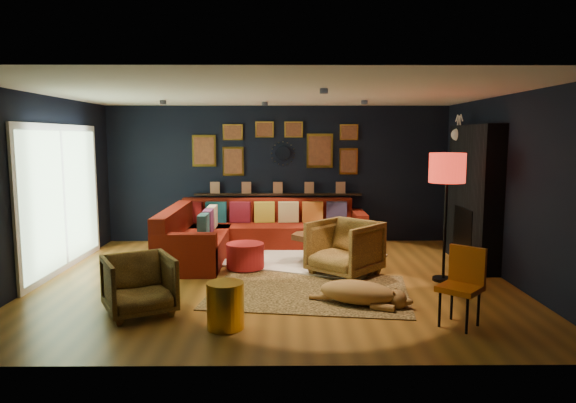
{
  "coord_description": "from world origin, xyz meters",
  "views": [
    {
      "loc": [
        0.12,
        -7.07,
        2.01
      ],
      "look_at": [
        0.18,
        0.3,
        1.08
      ],
      "focal_mm": 32.0,
      "sensor_mm": 36.0,
      "label": 1
    }
  ],
  "objects_px": {
    "coffee_table": "(318,239)",
    "pouf": "(245,256)",
    "sectional": "(242,234)",
    "gold_stool": "(225,305)",
    "armchair_left": "(139,282)",
    "floor_lamp": "(447,173)",
    "armchair_right": "(345,245)",
    "dog": "(357,288)",
    "orange_chair": "(463,280)"
  },
  "relations": [
    {
      "from": "coffee_table",
      "to": "pouf",
      "type": "relative_size",
      "value": 1.59
    },
    {
      "from": "sectional",
      "to": "coffee_table",
      "type": "bearing_deg",
      "value": -33.36
    },
    {
      "from": "gold_stool",
      "to": "coffee_table",
      "type": "bearing_deg",
      "value": 67.36
    },
    {
      "from": "gold_stool",
      "to": "armchair_left",
      "type": "bearing_deg",
      "value": 156.7
    },
    {
      "from": "pouf",
      "to": "gold_stool",
      "type": "relative_size",
      "value": 1.16
    },
    {
      "from": "gold_stool",
      "to": "floor_lamp",
      "type": "height_order",
      "value": "floor_lamp"
    },
    {
      "from": "coffee_table",
      "to": "armchair_right",
      "type": "distance_m",
      "value": 0.8
    },
    {
      "from": "dog",
      "to": "pouf",
      "type": "bearing_deg",
      "value": 153.54
    },
    {
      "from": "floor_lamp",
      "to": "coffee_table",
      "type": "bearing_deg",
      "value": 149.12
    },
    {
      "from": "armchair_left",
      "to": "dog",
      "type": "height_order",
      "value": "armchair_left"
    },
    {
      "from": "sectional",
      "to": "dog",
      "type": "xyz_separation_m",
      "value": [
        1.61,
        -2.91,
        -0.11
      ]
    },
    {
      "from": "pouf",
      "to": "floor_lamp",
      "type": "relative_size",
      "value": 0.32
    },
    {
      "from": "pouf",
      "to": "sectional",
      "type": "bearing_deg",
      "value": 96.53
    },
    {
      "from": "orange_chair",
      "to": "floor_lamp",
      "type": "bearing_deg",
      "value": 121.22
    },
    {
      "from": "armchair_right",
      "to": "gold_stool",
      "type": "xyz_separation_m",
      "value": [
        -1.5,
        -2.08,
        -0.2
      ]
    },
    {
      "from": "pouf",
      "to": "orange_chair",
      "type": "xyz_separation_m",
      "value": [
        2.5,
        -2.33,
        0.28
      ]
    },
    {
      "from": "sectional",
      "to": "dog",
      "type": "distance_m",
      "value": 3.33
    },
    {
      "from": "gold_stool",
      "to": "armchair_right",
      "type": "bearing_deg",
      "value": 54.19
    },
    {
      "from": "pouf",
      "to": "dog",
      "type": "height_order",
      "value": "dog"
    },
    {
      "from": "pouf",
      "to": "dog",
      "type": "distance_m",
      "value": 2.23
    },
    {
      "from": "gold_stool",
      "to": "floor_lamp",
      "type": "relative_size",
      "value": 0.28
    },
    {
      "from": "sectional",
      "to": "gold_stool",
      "type": "relative_size",
      "value": 6.89
    },
    {
      "from": "armchair_left",
      "to": "floor_lamp",
      "type": "xyz_separation_m",
      "value": [
        3.89,
        1.35,
        1.14
      ]
    },
    {
      "from": "coffee_table",
      "to": "pouf",
      "type": "height_order",
      "value": "coffee_table"
    },
    {
      "from": "sectional",
      "to": "pouf",
      "type": "xyz_separation_m",
      "value": [
        0.14,
        -1.24,
        -0.1
      ]
    },
    {
      "from": "orange_chair",
      "to": "armchair_left",
      "type": "bearing_deg",
      "value": -143.65
    },
    {
      "from": "dog",
      "to": "coffee_table",
      "type": "bearing_deg",
      "value": 121.25
    },
    {
      "from": "pouf",
      "to": "floor_lamp",
      "type": "bearing_deg",
      "value": -12.28
    },
    {
      "from": "floor_lamp",
      "to": "gold_stool",
      "type": "bearing_deg",
      "value": -148.01
    },
    {
      "from": "orange_chair",
      "to": "dog",
      "type": "relative_size",
      "value": 0.67
    },
    {
      "from": "sectional",
      "to": "armchair_right",
      "type": "height_order",
      "value": "armchair_right"
    },
    {
      "from": "coffee_table",
      "to": "armchair_right",
      "type": "xyz_separation_m",
      "value": [
        0.33,
        -0.72,
        0.06
      ]
    },
    {
      "from": "floor_lamp",
      "to": "dog",
      "type": "xyz_separation_m",
      "value": [
        -1.36,
        -1.05,
        -1.31
      ]
    },
    {
      "from": "sectional",
      "to": "dog",
      "type": "height_order",
      "value": "sectional"
    },
    {
      "from": "coffee_table",
      "to": "orange_chair",
      "type": "bearing_deg",
      "value": -63.4
    },
    {
      "from": "armchair_left",
      "to": "coffee_table",
      "type": "bearing_deg",
      "value": 18.39
    },
    {
      "from": "pouf",
      "to": "dog",
      "type": "relative_size",
      "value": 0.46
    },
    {
      "from": "orange_chair",
      "to": "floor_lamp",
      "type": "xyz_separation_m",
      "value": [
        0.33,
        1.71,
        1.02
      ]
    },
    {
      "from": "sectional",
      "to": "dog",
      "type": "relative_size",
      "value": 2.72
    },
    {
      "from": "coffee_table",
      "to": "armchair_right",
      "type": "bearing_deg",
      "value": -65.4
    },
    {
      "from": "armchair_right",
      "to": "orange_chair",
      "type": "height_order",
      "value": "armchair_right"
    },
    {
      "from": "armchair_left",
      "to": "gold_stool",
      "type": "distance_m",
      "value": 1.13
    },
    {
      "from": "coffee_table",
      "to": "gold_stool",
      "type": "xyz_separation_m",
      "value": [
        -1.17,
        -2.8,
        -0.14
      ]
    },
    {
      "from": "armchair_right",
      "to": "pouf",
      "type": "bearing_deg",
      "value": -149.65
    },
    {
      "from": "gold_stool",
      "to": "orange_chair",
      "type": "relative_size",
      "value": 0.59
    },
    {
      "from": "coffee_table",
      "to": "orange_chair",
      "type": "height_order",
      "value": "orange_chair"
    },
    {
      "from": "coffee_table",
      "to": "orange_chair",
      "type": "xyz_separation_m",
      "value": [
        1.36,
        -2.72,
        0.11
      ]
    },
    {
      "from": "armchair_left",
      "to": "armchair_right",
      "type": "distance_m",
      "value": 3.01
    },
    {
      "from": "coffee_table",
      "to": "dog",
      "type": "xyz_separation_m",
      "value": [
        0.33,
        -2.07,
        -0.18
      ]
    },
    {
      "from": "pouf",
      "to": "coffee_table",
      "type": "bearing_deg",
      "value": 19.16
    }
  ]
}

